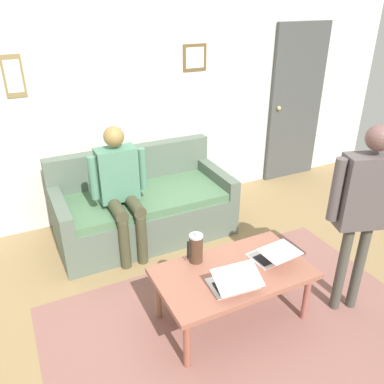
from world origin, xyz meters
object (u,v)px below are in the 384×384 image
at_px(laptop_left, 272,255).
at_px(person_seated, 120,185).
at_px(interior_door, 296,104).
at_px(person_standing, 365,200).
at_px(couch, 143,207).
at_px(coffee_table, 233,276).
at_px(french_press, 196,248).
at_px(laptop_center, 234,282).

relative_size(laptop_left, person_seated, 0.29).
height_order(interior_door, person_seated, interior_door).
distance_m(laptop_left, person_standing, 0.80).
distance_m(couch, laptop_left, 1.64).
relative_size(interior_door, laptop_left, 5.54).
relative_size(coffee_table, french_press, 4.40).
height_order(interior_door, laptop_center, interior_door).
xyz_separation_m(interior_door, coffee_table, (2.21, 2.06, -0.61)).
bearing_deg(laptop_left, coffee_table, -2.72).
bearing_deg(french_press, coffee_table, 130.04).
bearing_deg(interior_door, french_press, 37.10).
height_order(laptop_left, french_press, french_press).
xyz_separation_m(interior_door, laptop_center, (2.30, 2.21, -0.51)).
bearing_deg(person_standing, couch, -59.10).
bearing_deg(interior_door, person_seated, 16.00).
xyz_separation_m(coffee_table, person_standing, (-0.90, 0.30, 0.59)).
relative_size(interior_door, coffee_table, 1.74).
height_order(french_press, person_standing, person_standing).
height_order(coffee_table, person_standing, person_standing).
xyz_separation_m(interior_door, person_standing, (1.31, 2.36, -0.02)).
bearing_deg(laptop_center, couch, -86.76).
xyz_separation_m(person_standing, person_seated, (1.37, -1.59, -0.28)).
distance_m(couch, laptop_center, 1.69).
relative_size(french_press, person_standing, 0.17).
bearing_deg(laptop_left, french_press, -25.09).
relative_size(french_press, person_seated, 0.21).
relative_size(laptop_center, person_standing, 0.23).
xyz_separation_m(coffee_table, person_seated, (0.47, -1.29, 0.31)).
bearing_deg(person_seated, laptop_left, 121.84).
height_order(laptop_left, laptop_center, laptop_center).
xyz_separation_m(laptop_left, person_seated, (0.81, -1.31, 0.21)).
relative_size(couch, french_press, 6.76).
xyz_separation_m(couch, person_standing, (-1.09, 1.82, 0.70)).
relative_size(person_standing, person_seated, 1.23).
distance_m(couch, person_seated, 0.56).
bearing_deg(person_seated, coffee_table, 109.97).
bearing_deg(coffee_table, french_press, -49.96).
distance_m(interior_door, couch, 2.56).
relative_size(laptop_center, french_press, 1.34).
relative_size(interior_door, french_press, 7.66).
bearing_deg(couch, coffee_table, 97.03).
bearing_deg(french_press, person_seated, -75.65).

